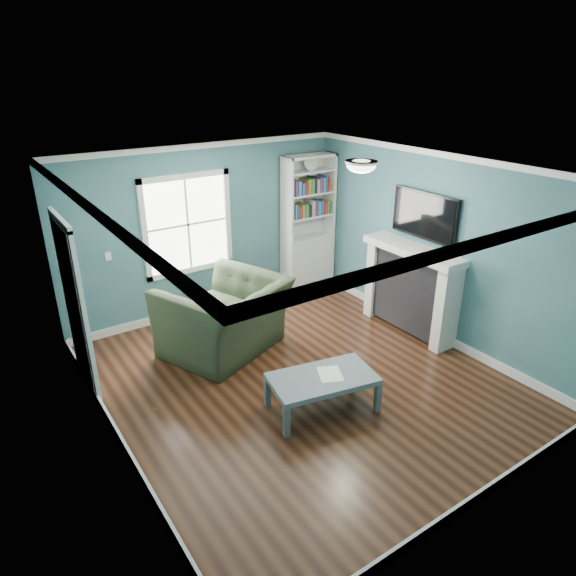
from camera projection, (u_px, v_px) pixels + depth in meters
floor at (301, 380)px, 6.42m from camera, size 5.00×5.00×0.00m
room_walls at (302, 261)px, 5.78m from camera, size 5.00×5.00×5.00m
trim at (302, 289)px, 5.92m from camera, size 4.50×5.00×2.60m
window at (188, 225)px, 7.57m from camera, size 1.40×0.06×1.50m
bookshelf at (308, 237)px, 8.70m from camera, size 0.90×0.35×2.31m
fireplace at (411, 290)px, 7.39m from camera, size 0.44×1.58×1.30m
tv at (424, 215)px, 7.01m from camera, size 0.06×1.10×0.65m
door at (74, 305)px, 5.91m from camera, size 0.12×0.98×2.17m
ceiling_fixture at (361, 165)px, 5.93m from camera, size 0.38×0.38×0.15m
light_switch at (108, 256)px, 7.05m from camera, size 0.08×0.01×0.12m
recliner at (224, 306)px, 6.84m from camera, size 1.77×1.48×1.32m
coffee_table at (323, 381)px, 5.74m from camera, size 1.28×0.86×0.43m
paper_sheet at (330, 374)px, 5.76m from camera, size 0.37×0.40×0.00m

